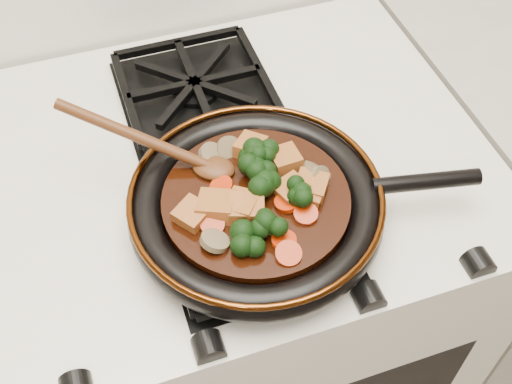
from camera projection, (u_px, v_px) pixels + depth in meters
name	position (u px, v px, depth m)	size (l,w,h in m)	color
stove	(231.00, 309.00, 1.27)	(0.76, 0.60, 0.90)	silver
burner_grate_front	(253.00, 226.00, 0.83)	(0.23, 0.23, 0.03)	black
burner_grate_back	(195.00, 88.00, 0.99)	(0.23, 0.23, 0.03)	black
skillet	(258.00, 205.00, 0.81)	(0.45, 0.32, 0.05)	black
braising_sauce	(256.00, 202.00, 0.81)	(0.24, 0.24, 0.02)	black
tofu_cube_0	(242.00, 206.00, 0.78)	(0.04, 0.04, 0.02)	#945322
tofu_cube_1	(216.00, 206.00, 0.78)	(0.04, 0.04, 0.02)	#945322
tofu_cube_2	(246.00, 209.00, 0.78)	(0.04, 0.04, 0.02)	#945322
tofu_cube_3	(311.00, 186.00, 0.80)	(0.04, 0.04, 0.02)	#945322
tofu_cube_4	(308.00, 193.00, 0.79)	(0.04, 0.03, 0.02)	#945322
tofu_cube_5	(285.00, 160.00, 0.83)	(0.04, 0.04, 0.02)	#945322
tofu_cube_6	(192.00, 215.00, 0.77)	(0.04, 0.04, 0.02)	#945322
tofu_cube_7	(251.00, 147.00, 0.84)	(0.04, 0.03, 0.02)	#945322
tofu_cube_8	(291.00, 190.00, 0.80)	(0.04, 0.04, 0.02)	#945322
broccoli_floret_0	(259.00, 155.00, 0.83)	(0.06, 0.06, 0.05)	black
broccoli_floret_1	(293.00, 199.00, 0.78)	(0.05, 0.05, 0.05)	black
broccoli_floret_2	(241.00, 244.00, 0.74)	(0.06, 0.06, 0.05)	black
broccoli_floret_3	(262.00, 182.00, 0.80)	(0.06, 0.06, 0.05)	black
broccoli_floret_4	(271.00, 226.00, 0.76)	(0.06, 0.06, 0.05)	black
broccoli_floret_5	(260.00, 168.00, 0.81)	(0.06, 0.06, 0.06)	black
carrot_coin_0	(284.00, 240.00, 0.75)	(0.03, 0.03, 0.01)	#B12404
carrot_coin_1	(222.00, 187.00, 0.80)	(0.03, 0.03, 0.01)	#B12404
carrot_coin_2	(288.00, 254.00, 0.74)	(0.03, 0.03, 0.01)	#B12404
carrot_coin_3	(287.00, 202.00, 0.79)	(0.03, 0.03, 0.01)	#B12404
carrot_coin_4	(306.00, 214.00, 0.78)	(0.03, 0.03, 0.01)	#B12404
carrot_coin_5	(212.00, 224.00, 0.77)	(0.03, 0.03, 0.01)	#B12404
mushroom_slice_0	(229.00, 148.00, 0.84)	(0.03, 0.03, 0.01)	brown
mushroom_slice_1	(215.00, 241.00, 0.75)	(0.04, 0.04, 0.01)	brown
mushroom_slice_2	(320.00, 178.00, 0.81)	(0.03, 0.03, 0.01)	brown
mushroom_slice_3	(213.00, 156.00, 0.83)	(0.04, 0.04, 0.01)	brown
mushroom_slice_4	(316.00, 171.00, 0.82)	(0.04, 0.04, 0.01)	brown
wooden_spoon	(172.00, 151.00, 0.82)	(0.13, 0.10, 0.21)	#4B2610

